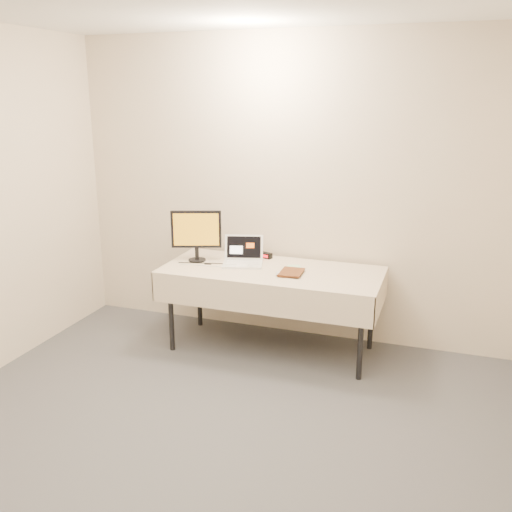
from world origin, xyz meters
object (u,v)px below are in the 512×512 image
(laptop, at_px, (243,257))
(book, at_px, (281,259))
(table, at_px, (272,276))
(monitor, at_px, (196,232))

(laptop, height_order, book, book)
(table, relative_size, monitor, 4.09)
(monitor, height_order, book, monitor)
(table, height_order, laptop, laptop)
(laptop, height_order, monitor, monitor)
(laptop, xyz_separation_m, monitor, (-0.42, -0.05, 0.21))
(table, height_order, monitor, monitor)
(book, bearing_deg, table, 140.97)
(table, xyz_separation_m, monitor, (-0.71, 0.03, 0.33))
(laptop, xyz_separation_m, book, (0.39, -0.16, 0.07))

